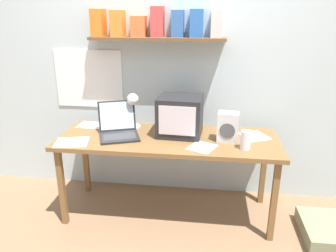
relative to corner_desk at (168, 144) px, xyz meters
name	(u,v)px	position (x,y,z in m)	size (l,w,h in m)	color
ground_plane	(168,212)	(0.00, 0.00, -0.66)	(12.00, 12.00, 0.00)	#866548
back_wall	(174,57)	(-0.01, 0.47, 0.65)	(5.60, 0.24, 2.60)	silver
corner_desk	(168,144)	(0.00, 0.00, 0.00)	(1.81, 0.66, 0.71)	brown
crt_monitor	(180,116)	(0.09, 0.09, 0.22)	(0.38, 0.35, 0.33)	#232326
laptop	(118,127)	(-0.42, 0.01, 0.13)	(0.41, 0.43, 0.26)	#232326
desk_lamp	(133,105)	(-0.33, 0.17, 0.28)	(0.13, 0.17, 0.33)	white
juice_glass	(246,141)	(0.61, -0.16, 0.12)	(0.08, 0.08, 0.14)	white
space_heater	(228,127)	(0.48, -0.02, 0.18)	(0.17, 0.14, 0.24)	silver
loose_paper_near_laptop	(92,125)	(-0.73, 0.21, 0.06)	(0.25, 0.20, 0.00)	silver
loose_paper_near_monitor	(254,136)	(0.71, 0.12, 0.06)	(0.27, 0.28, 0.00)	white
open_notebook	(202,147)	(0.28, -0.17, 0.06)	(0.25, 0.26, 0.00)	white
printed_handout	(72,142)	(-0.74, -0.21, 0.06)	(0.29, 0.26, 0.00)	white
floor_cushion	(333,231)	(1.34, -0.19, -0.60)	(0.48, 0.48, 0.12)	gray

